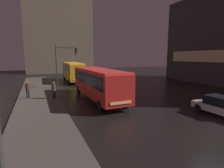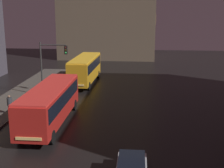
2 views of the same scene
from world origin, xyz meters
name	(u,v)px [view 1 (image 1 of 2)]	position (x,y,z in m)	size (l,w,h in m)	color
ground_plane	(219,137)	(0.00, 0.00, 0.00)	(120.00, 120.00, 0.00)	black
sidewalk_left	(39,107)	(-9.00, 10.00, 0.07)	(4.00, 48.00, 0.15)	#47423D
building_far_backdrop	(58,34)	(-2.39, 49.21, 11.02)	(18.07, 12.00, 22.04)	brown
bus_near	(98,81)	(-3.28, 10.83, 1.97)	(2.60, 10.51, 3.20)	#AD1E19
bus_far	(73,70)	(-2.97, 25.47, 2.09)	(2.74, 9.74, 3.40)	orange
car_taxi	(223,106)	(3.62, 2.30, 0.75)	(1.75, 4.33, 1.46)	#B7B7BC
pedestrian_near	(54,88)	(-7.50, 12.53, 1.22)	(0.47, 0.47, 1.75)	black
pedestrian_mid	(27,88)	(-9.98, 13.82, 1.20)	(0.48, 0.48, 1.76)	black
traffic_light_main	(64,60)	(-5.45, 18.74, 4.02)	(2.95, 0.35, 5.96)	#2D2D2D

